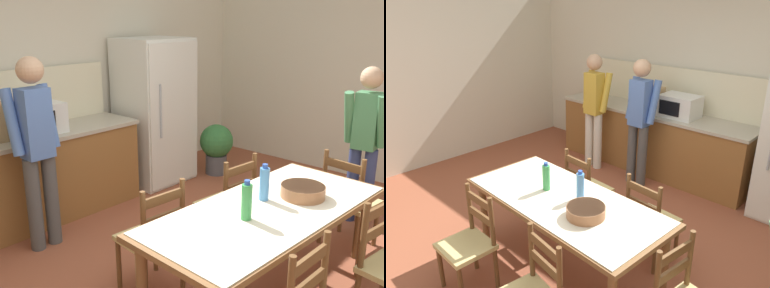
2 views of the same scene
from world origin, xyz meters
TOP-DOWN VIEW (x-y plane):
  - wall_back at (0.00, 2.66)m, footprint 6.52×0.12m
  - refrigerator at (1.37, 2.19)m, footprint 0.82×0.73m
  - microwave at (-0.21, 2.21)m, footprint 0.50×0.39m
  - dining_table at (0.10, -0.30)m, footprint 1.96×0.94m
  - bottle_near_centre at (-0.14, -0.29)m, footprint 0.07×0.07m
  - bottle_off_centre at (0.20, -0.20)m, footprint 0.07×0.07m
  - serving_bowl at (0.43, -0.38)m, footprint 0.32×0.32m
  - chair_side_far_right at (0.56, 0.40)m, footprint 0.45×0.43m
  - chair_head_end at (1.35, -0.35)m, footprint 0.45×0.47m
  - chair_side_far_left at (-0.30, 0.44)m, footprint 0.45×0.43m
  - person_at_counter at (-0.50, 1.69)m, footprint 0.43×0.30m
  - person_by_table at (1.90, -0.23)m, footprint 0.29×0.41m
  - potted_plant at (2.05, 1.76)m, footprint 0.44×0.44m

SIDE VIEW (x-z plane):
  - potted_plant at x=2.05m, z-range 0.05..0.72m
  - chair_side_far_right at x=0.56m, z-range -0.01..0.90m
  - chair_head_end at x=1.35m, z-range -0.01..0.90m
  - chair_side_far_left at x=-0.30m, z-range -0.01..0.90m
  - dining_table at x=0.10m, z-range 0.31..1.09m
  - serving_bowl at x=0.43m, z-range 0.79..0.88m
  - refrigerator at x=1.37m, z-range 0.00..1.79m
  - person_by_table at x=1.90m, z-range 0.10..1.69m
  - bottle_near_centre at x=-0.14m, z-range 0.77..1.04m
  - bottle_off_centre at x=0.20m, z-range 0.77..1.04m
  - person_at_counter at x=-0.50m, z-range 0.11..1.84m
  - microwave at x=-0.21m, z-range 0.92..1.22m
  - wall_back at x=0.00m, z-range 0.00..2.90m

